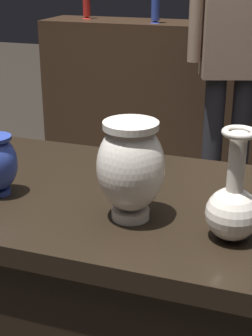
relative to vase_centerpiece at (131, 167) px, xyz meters
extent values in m
cube|color=black|center=(-0.06, 0.11, -0.55)|extent=(1.10, 0.59, 0.75)
cube|color=black|center=(-0.06, 0.11, -0.15)|extent=(1.20, 0.64, 0.05)
cube|color=#382619|center=(-0.06, 2.31, -0.45)|extent=(2.60, 0.40, 0.95)
cube|color=#382619|center=(-0.06, 2.31, 0.04)|extent=(2.60, 0.40, 0.04)
cylinder|color=silver|center=(0.00, 0.00, -0.12)|extent=(0.09, 0.09, 0.02)
ellipsoid|color=silver|center=(0.00, 0.00, 0.00)|extent=(0.16, 0.16, 0.21)
cylinder|color=silver|center=(0.00, 0.00, 0.10)|extent=(0.12, 0.12, 0.02)
cylinder|color=#2D429E|center=(-0.36, 0.01, -0.12)|extent=(0.05, 0.05, 0.01)
sphere|color=silver|center=(0.23, -0.02, -0.07)|extent=(0.12, 0.12, 0.12)
cylinder|color=silver|center=(0.23, -0.02, 0.05)|extent=(0.04, 0.04, 0.13)
torus|color=silver|center=(0.23, -0.02, 0.11)|extent=(0.07, 0.07, 0.01)
cone|color=#2D429E|center=(-0.58, 2.23, 0.07)|extent=(0.07, 0.07, 0.01)
cylinder|color=#2D429E|center=(-0.58, 2.23, 0.18)|extent=(0.05, 0.05, 0.21)
cone|color=gray|center=(-0.06, 2.25, 0.07)|extent=(0.10, 0.10, 0.02)
cone|color=red|center=(-1.10, 2.34, 0.07)|extent=(0.07, 0.07, 0.01)
cylinder|color=red|center=(-1.10, 2.34, 0.18)|extent=(0.05, 0.05, 0.20)
cylinder|color=#232328|center=(0.07, 1.70, -0.53)|extent=(0.11, 0.11, 0.80)
cylinder|color=#232328|center=(-0.07, 1.65, -0.53)|extent=(0.11, 0.11, 0.80)
cube|color=#846B56|center=(0.00, 1.67, 0.18)|extent=(0.36, 0.27, 0.63)
cylinder|color=#846B56|center=(-0.19, 1.61, 0.21)|extent=(0.07, 0.07, 0.54)
camera|label=1|loc=(0.33, -1.00, 0.43)|focal=54.22mm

